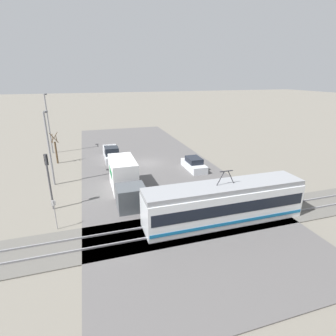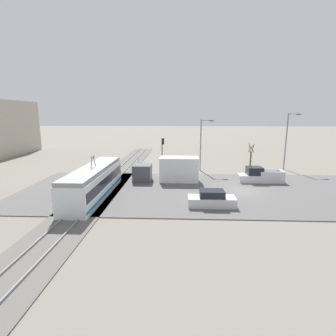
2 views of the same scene
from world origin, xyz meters
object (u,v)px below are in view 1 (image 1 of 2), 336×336
Objects in this scene: pickup_truck at (111,154)px; street_lamp_near_crossing at (48,120)px; box_truck at (125,179)px; street_tree at (56,149)px; light_rail_tram at (224,203)px; traffic_light_pole at (48,174)px; no_parking_sign at (55,212)px; street_lamp_mid_block at (49,144)px; sedan_car_0 at (194,164)px.

street_lamp_near_crossing is (8.35, -6.53, 4.25)m from pickup_truck.
pickup_truck is (0.19, -11.63, -0.73)m from box_truck.
box_truck is at bearing 120.94° from street_tree.
light_rail_tram is 15.05m from traffic_light_pole.
box_truck is at bearing -168.17° from traffic_light_pole.
street_tree is at bearing -87.06° from traffic_light_pole.
street_tree is 1.72× the size of no_parking_sign.
no_parking_sign is (-1.31, 17.43, -0.44)m from street_tree.
street_tree reaches higher than box_truck.
traffic_light_pole is (6.69, 1.40, 1.76)m from box_truck.
box_truck is at bearing 115.17° from street_lamp_near_crossing.
street_lamp_mid_block is at bearing -41.94° from light_rail_tram.
box_truck reaches higher than pickup_truck.
street_lamp_near_crossing reaches higher than pickup_truck.
street_lamp_near_crossing is at bearing -83.98° from street_lamp_mid_block.
box_truck is at bearing -48.96° from light_rail_tram.
pickup_truck is 1.25× the size of sedan_car_0.
traffic_light_pole is at bearing 63.48° from pickup_truck.
street_lamp_near_crossing is 23.66m from no_parking_sign.
street_lamp_mid_block reaches higher than light_rail_tram.
street_lamp_mid_block reaches higher than no_parking_sign.
light_rail_tram is 12.45m from sedan_car_0.
no_parking_sign is (6.09, 5.09, -0.04)m from box_truck.
pickup_truck is 0.64× the size of street_lamp_near_crossing.
light_rail_tram is 20.71m from pickup_truck.
light_rail_tram reaches higher than sedan_car_0.
traffic_light_pole is 13.82m from street_tree.
light_rail_tram is at bearing 154.53° from traffic_light_pole.
street_lamp_near_crossing is 13.56m from street_lamp_mid_block.
street_lamp_mid_block is (7.12, -4.69, 3.03)m from box_truck.
light_rail_tram is at bearing 125.17° from street_tree.
light_rail_tram is at bearing -101.62° from sedan_car_0.
box_truck is 11.66m from pickup_truck.
light_rail_tram is 5.30× the size of no_parking_sign.
box_truck is 0.95× the size of street_lamp_near_crossing.
sedan_car_0 is 1.82× the size of no_parking_sign.
street_lamp_mid_block is at bearing 96.02° from street_lamp_near_crossing.
sedan_car_0 is 18.57m from street_tree.
light_rail_tram is at bearing 131.04° from box_truck.
box_truck is 20.38m from street_lamp_near_crossing.
street_lamp_mid_block is 10.30m from no_parking_sign.
street_lamp_mid_block is (13.94, -12.52, 2.94)m from light_rail_tram.
no_parking_sign is (15.41, 9.42, 0.78)m from sedan_car_0.
light_rail_tram is 2.91× the size of sedan_car_0.
street_lamp_mid_block is (16.44, -0.36, 3.85)m from sedan_car_0.
box_truck is at bearing -155.07° from sedan_car_0.
street_lamp_near_crossing is at bearing -84.60° from traffic_light_pole.
light_rail_tram is 1.56× the size of box_truck.
light_rail_tram is 13.20m from no_parking_sign.
sedan_car_0 is at bearing -155.07° from box_truck.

